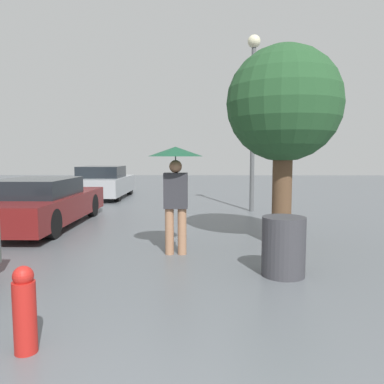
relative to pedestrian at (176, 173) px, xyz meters
The scene contains 7 objects.
pedestrian is the anchor object (origin of this frame).
parked_car_middle 4.24m from the pedestrian, 143.29° to the left, with size 1.76×4.52×1.14m.
parked_car_farthest 9.09m from the pedestrian, 112.04° to the left, with size 1.83×3.81×1.25m.
tree 2.36m from the pedestrian, 20.06° to the left, with size 2.08×2.08×3.64m.
street_lamp 5.70m from the pedestrian, 68.38° to the left, with size 0.37×0.37×5.12m.
trash_bin 2.14m from the pedestrian, 34.84° to the right, with size 0.60×0.60×0.83m.
fire_hydrant 3.51m from the pedestrian, 108.60° to the right, with size 0.19×0.19×0.75m.
Camera 1 is at (0.39, -1.38, 1.67)m, focal length 35.00 mm.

